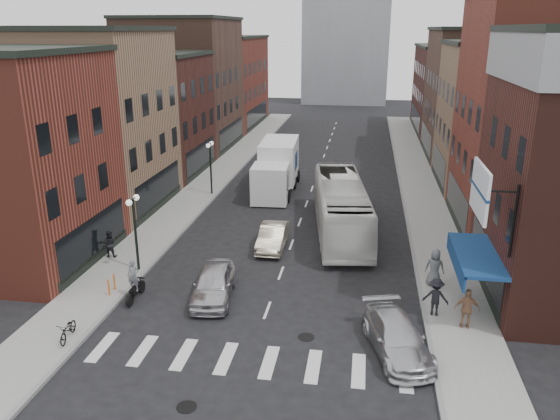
# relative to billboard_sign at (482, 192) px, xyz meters

# --- Properties ---
(ground) EXTENTS (160.00, 160.00, 0.00)m
(ground) POSITION_rel_billboard_sign_xyz_m (-8.59, -0.50, -6.13)
(ground) COLOR black
(ground) RESTS_ON ground
(sidewalk_left) EXTENTS (3.00, 74.00, 0.15)m
(sidewalk_left) POSITION_rel_billboard_sign_xyz_m (-17.09, 21.50, -6.06)
(sidewalk_left) COLOR gray
(sidewalk_left) RESTS_ON ground
(sidewalk_right) EXTENTS (3.00, 74.00, 0.15)m
(sidewalk_right) POSITION_rel_billboard_sign_xyz_m (-0.09, 21.50, -6.06)
(sidewalk_right) COLOR gray
(sidewalk_right) RESTS_ON ground
(curb_left) EXTENTS (0.20, 74.00, 0.16)m
(curb_left) POSITION_rel_billboard_sign_xyz_m (-15.59, 21.50, -6.13)
(curb_left) COLOR gray
(curb_left) RESTS_ON ground
(curb_right) EXTENTS (0.20, 74.00, 0.16)m
(curb_right) POSITION_rel_billboard_sign_xyz_m (-1.59, 21.50, -6.13)
(curb_right) COLOR gray
(curb_right) RESTS_ON ground
(crosswalk_stripes) EXTENTS (12.00, 2.20, 0.01)m
(crosswalk_stripes) POSITION_rel_billboard_sign_xyz_m (-8.59, -3.50, -6.13)
(crosswalk_stripes) COLOR silver
(crosswalk_stripes) RESTS_ON ground
(bldg_left_mid_a) EXTENTS (10.30, 10.20, 12.30)m
(bldg_left_mid_a) POSITION_rel_billboard_sign_xyz_m (-23.58, 13.50, 0.02)
(bldg_left_mid_a) COLOR #9B7355
(bldg_left_mid_a) RESTS_ON ground
(bldg_left_mid_b) EXTENTS (10.30, 10.20, 10.30)m
(bldg_left_mid_b) POSITION_rel_billboard_sign_xyz_m (-23.58, 23.50, -0.98)
(bldg_left_mid_b) COLOR #3F1D16
(bldg_left_mid_b) RESTS_ON ground
(bldg_left_far_a) EXTENTS (10.30, 12.20, 13.30)m
(bldg_left_far_a) POSITION_rel_billboard_sign_xyz_m (-23.58, 34.50, 0.52)
(bldg_left_far_a) COLOR #4B3025
(bldg_left_far_a) RESTS_ON ground
(bldg_left_far_b) EXTENTS (10.30, 16.20, 11.30)m
(bldg_left_far_b) POSITION_rel_billboard_sign_xyz_m (-23.58, 48.50, -0.48)
(bldg_left_far_b) COLOR maroon
(bldg_left_far_b) RESTS_ON ground
(bldg_right_mid_a) EXTENTS (10.30, 10.20, 14.30)m
(bldg_right_mid_a) POSITION_rel_billboard_sign_xyz_m (6.41, 13.50, 1.02)
(bldg_right_mid_a) COLOR maroon
(bldg_right_mid_a) RESTS_ON ground
(bldg_right_mid_b) EXTENTS (10.30, 10.20, 11.30)m
(bldg_right_mid_b) POSITION_rel_billboard_sign_xyz_m (6.41, 23.50, -0.48)
(bldg_right_mid_b) COLOR #9B7355
(bldg_right_mid_b) RESTS_ON ground
(bldg_right_far_a) EXTENTS (10.30, 12.20, 12.30)m
(bldg_right_far_a) POSITION_rel_billboard_sign_xyz_m (6.41, 34.50, 0.02)
(bldg_right_far_a) COLOR #4B3025
(bldg_right_far_a) RESTS_ON ground
(bldg_right_far_b) EXTENTS (10.30, 16.20, 10.30)m
(bldg_right_far_b) POSITION_rel_billboard_sign_xyz_m (6.41, 48.50, -0.98)
(bldg_right_far_b) COLOR #3F1D16
(bldg_right_far_b) RESTS_ON ground
(awning_blue) EXTENTS (1.80, 5.00, 0.78)m
(awning_blue) POSITION_rel_billboard_sign_xyz_m (0.34, 2.00, -3.50)
(awning_blue) COLOR navy
(awning_blue) RESTS_ON ground
(billboard_sign) EXTENTS (1.52, 3.00, 3.70)m
(billboard_sign) POSITION_rel_billboard_sign_xyz_m (0.00, 0.00, 0.00)
(billboard_sign) COLOR black
(billboard_sign) RESTS_ON ground
(streetlamp_near) EXTENTS (0.32, 1.22, 4.11)m
(streetlamp_near) POSITION_rel_billboard_sign_xyz_m (-15.99, 3.50, -3.22)
(streetlamp_near) COLOR black
(streetlamp_near) RESTS_ON ground
(streetlamp_far) EXTENTS (0.32, 1.22, 4.11)m
(streetlamp_far) POSITION_rel_billboard_sign_xyz_m (-15.99, 17.50, -3.22)
(streetlamp_far) COLOR black
(streetlamp_far) RESTS_ON ground
(bike_rack) EXTENTS (0.08, 0.68, 0.80)m
(bike_rack) POSITION_rel_billboard_sign_xyz_m (-16.19, 0.80, -5.58)
(bike_rack) COLOR #D8590C
(bike_rack) RESTS_ON sidewalk_left
(box_truck) EXTENTS (2.98, 8.89, 3.82)m
(box_truck) POSITION_rel_billboard_sign_xyz_m (-11.23, 19.30, -4.25)
(box_truck) COLOR white
(box_truck) RESTS_ON ground
(motorcycle_rider) EXTENTS (0.57, 1.99, 2.03)m
(motorcycle_rider) POSITION_rel_billboard_sign_xyz_m (-14.89, 0.52, -5.18)
(motorcycle_rider) COLOR black
(motorcycle_rider) RESTS_ON ground
(transit_bus) EXTENTS (4.37, 12.27, 3.35)m
(transit_bus) POSITION_rel_billboard_sign_xyz_m (-5.85, 11.08, -4.46)
(transit_bus) COLOR silver
(transit_bus) RESTS_ON ground
(sedan_left_near) EXTENTS (2.36, 4.67, 1.52)m
(sedan_left_near) POSITION_rel_billboard_sign_xyz_m (-11.29, 1.26, -5.37)
(sedan_left_near) COLOR silver
(sedan_left_near) RESTS_ON ground
(sedan_left_far) EXTENTS (1.49, 4.15, 1.36)m
(sedan_left_far) POSITION_rel_billboard_sign_xyz_m (-9.60, 7.87, -5.45)
(sedan_left_far) COLOR beige
(sedan_left_far) RESTS_ON ground
(curb_car) EXTENTS (3.16, 5.07, 1.37)m
(curb_car) POSITION_rel_billboard_sign_xyz_m (-2.96, -2.05, -5.45)
(curb_car) COLOR silver
(curb_car) RESTS_ON ground
(parked_bicycle) EXTENTS (0.76, 1.61, 0.82)m
(parked_bicycle) POSITION_rel_billboard_sign_xyz_m (-16.09, -3.36, -5.57)
(parked_bicycle) COLOR black
(parked_bicycle) RESTS_ON sidewalk_left
(ped_left_solo) EXTENTS (0.78, 0.50, 1.52)m
(ped_left_solo) POSITION_rel_billboard_sign_xyz_m (-18.19, 4.84, -5.22)
(ped_left_solo) COLOR black
(ped_left_solo) RESTS_ON sidewalk_left
(ped_right_a) EXTENTS (1.19, 0.74, 1.72)m
(ped_right_a) POSITION_rel_billboard_sign_xyz_m (-1.19, 1.02, -5.12)
(ped_right_a) COLOR black
(ped_right_a) RESTS_ON sidewalk_right
(ped_right_b) EXTENTS (1.07, 0.59, 1.77)m
(ped_right_b) POSITION_rel_billboard_sign_xyz_m (-0.02, 0.08, -5.10)
(ped_right_b) COLOR #8F6549
(ped_right_b) RESTS_ON sidewalk_right
(ped_right_c) EXTENTS (1.01, 0.75, 1.88)m
(ped_right_c) POSITION_rel_billboard_sign_xyz_m (-0.92, 4.00, -5.04)
(ped_right_c) COLOR #5A5E62
(ped_right_c) RESTS_ON sidewalk_right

